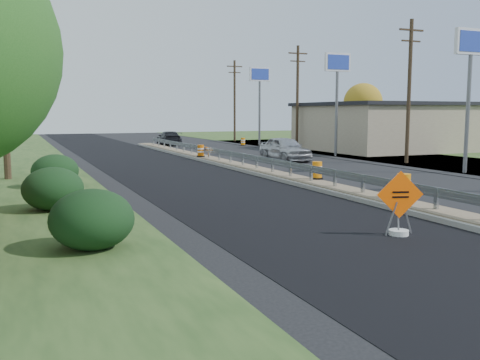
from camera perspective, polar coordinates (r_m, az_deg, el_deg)
name	(u,v)px	position (r m, az deg, el deg)	size (l,w,h in m)	color
ground	(335,191)	(23.43, 10.07, -1.19)	(140.00, 140.00, 0.00)	black
milled_overlay	(172,172)	(30.72, -7.25, 0.85)	(7.20, 120.00, 0.01)	black
median	(257,170)	(30.37, 1.81, 1.03)	(1.60, 55.00, 0.23)	gray
guardrail	(250,158)	(31.21, 1.04, 2.34)	(0.10, 46.15, 0.72)	silver
retail_building_near	(409,126)	(51.85, 17.54, 5.53)	(18.50, 12.50, 4.27)	tan
pylon_sign_south	(471,55)	(32.40, 23.39, 12.12)	(2.20, 0.30, 7.90)	slate
pylon_sign_mid	(337,72)	(42.43, 10.35, 11.28)	(2.20, 0.30, 7.90)	slate
pylon_sign_north	(260,82)	(54.65, 2.11, 10.45)	(2.20, 0.30, 7.90)	slate
utility_pole_smid	(409,89)	(37.34, 17.60, 9.27)	(1.90, 0.26, 9.40)	#473523
utility_pole_nmid	(297,95)	(49.71, 6.14, 8.96)	(1.90, 0.26, 9.40)	#473523
utility_pole_north	(235,99)	(63.22, -0.58, 8.62)	(1.90, 0.26, 9.40)	#473523
hedge_south	(92,219)	(13.74, -15.52, -4.04)	(2.09, 2.09, 1.52)	black
hedge_mid	(53,189)	(19.59, -19.32, -0.88)	(2.09, 2.09, 1.52)	black
hedge_north	(55,171)	(25.57, -19.12, 0.93)	(2.09, 2.09, 1.52)	black
tree_near_red	(3,82)	(29.42, -23.97, 9.49)	(4.95, 4.95, 7.35)	#473523
tree_far_yellow	(363,103)	(65.95, 12.98, 8.04)	(4.62, 4.62, 6.86)	#473523
caution_sign	(399,219)	(15.40, 16.62, -4.03)	(1.25, 0.54, 1.80)	white
barrel_median_near	(404,186)	(20.69, 17.05, -0.65)	(0.62, 0.62, 0.90)	black
barrel_median_mid	(317,171)	(25.64, 8.22, 0.99)	(0.57, 0.57, 0.84)	black
barrel_median_far	(201,151)	(38.40, -4.21, 3.10)	(0.58, 0.58, 0.85)	black
barrel_shoulder_far	(243,142)	(55.23, 0.32, 4.10)	(0.54, 0.54, 0.79)	black
car_silver	(285,149)	(37.87, 4.83, 3.36)	(2.01, 4.99, 1.70)	#B4B4B9
car_dark_far	(169,138)	(56.20, -7.58, 4.44)	(2.03, 5.00, 1.45)	black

